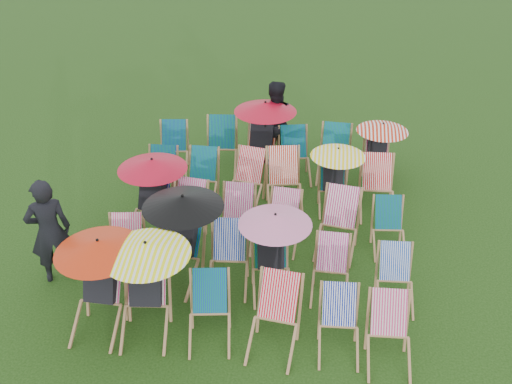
# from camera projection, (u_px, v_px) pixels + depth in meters

# --- Properties ---
(ground) EXTENTS (100.00, 100.00, 0.00)m
(ground) POSITION_uv_depth(u_px,v_px,m) (261.00, 243.00, 9.58)
(ground) COLOR black
(ground) RESTS_ON ground
(deckchair_0) EXTENTS (1.16, 1.21, 1.38)m
(deckchair_0) POSITION_uv_depth(u_px,v_px,m) (98.00, 284.00, 7.59)
(deckchair_0) COLOR #9D7249
(deckchair_0) RESTS_ON ground
(deckchair_1) EXTENTS (1.17, 1.25, 1.39)m
(deckchair_1) POSITION_uv_depth(u_px,v_px,m) (145.00, 287.00, 7.53)
(deckchair_1) COLOR #9D7249
(deckchair_1) RESTS_ON ground
(deckchair_2) EXTENTS (0.69, 0.88, 0.88)m
(deckchair_2) POSITION_uv_depth(u_px,v_px,m) (209.00, 313.00, 7.54)
(deckchair_2) COLOR #9D7249
(deckchair_2) RESTS_ON ground
(deckchair_3) EXTENTS (0.74, 0.95, 0.95)m
(deckchair_3) POSITION_uv_depth(u_px,v_px,m) (274.00, 319.00, 7.38)
(deckchair_3) COLOR #9D7249
(deckchair_3) RESTS_ON ground
(deckchair_4) EXTENTS (0.59, 0.80, 0.84)m
(deckchair_4) POSITION_uv_depth(u_px,v_px,m) (339.00, 326.00, 7.36)
(deckchair_4) COLOR #9D7249
(deckchair_4) RESTS_ON ground
(deckchair_5) EXTENTS (0.61, 0.83, 0.87)m
(deckchair_5) POSITION_uv_depth(u_px,v_px,m) (390.00, 335.00, 7.20)
(deckchair_5) COLOR #9D7249
(deckchair_5) RESTS_ON ground
(deckchair_6) EXTENTS (0.70, 0.89, 0.89)m
(deckchair_6) POSITION_uv_depth(u_px,v_px,m) (125.00, 251.00, 8.67)
(deckchair_6) COLOR #9D7249
(deckchair_6) RESTS_ON ground
(deckchair_7) EXTENTS (1.20, 1.28, 1.42)m
(deckchair_7) POSITION_uv_depth(u_px,v_px,m) (179.00, 237.00, 8.45)
(deckchair_7) COLOR #9D7249
(deckchair_7) RESTS_ON ground
(deckchair_8) EXTENTS (0.68, 0.90, 0.93)m
(deckchair_8) POSITION_uv_depth(u_px,v_px,m) (228.00, 259.00, 8.46)
(deckchair_8) COLOR #9D7249
(deckchair_8) RESTS_ON ground
(deckchair_9) EXTENTS (1.07, 1.16, 1.26)m
(deckchair_9) POSITION_uv_depth(u_px,v_px,m) (272.00, 252.00, 8.27)
(deckchair_9) COLOR #9D7249
(deckchair_9) RESTS_ON ground
(deckchair_10) EXTENTS (0.59, 0.80, 0.85)m
(deckchair_10) POSITION_uv_depth(u_px,v_px,m) (331.00, 271.00, 8.30)
(deckchair_10) COLOR #9D7249
(deckchair_10) RESTS_ON ground
(deckchair_11) EXTENTS (0.59, 0.79, 0.83)m
(deckchair_11) POSITION_uv_depth(u_px,v_px,m) (396.00, 280.00, 8.14)
(deckchair_11) COLOR #9D7249
(deckchair_11) RESTS_ON ground
(deckchair_12) EXTENTS (1.15, 1.22, 1.36)m
(deckchair_12) POSITION_uv_depth(u_px,v_px,m) (150.00, 195.00, 9.51)
(deckchair_12) COLOR #9D7249
(deckchair_12) RESTS_ON ground
(deckchair_13) EXTENTS (0.74, 0.95, 0.95)m
(deckchair_13) POSITION_uv_depth(u_px,v_px,m) (185.00, 215.00, 9.45)
(deckchair_13) COLOR #9D7249
(deckchair_13) RESTS_ON ground
(deckchair_14) EXTENTS (0.61, 0.85, 0.91)m
(deckchair_14) POSITION_uv_depth(u_px,v_px,m) (237.00, 218.00, 9.39)
(deckchair_14) COLOR #9D7249
(deckchair_14) RESTS_ON ground
(deckchair_15) EXTENTS (0.65, 0.85, 0.87)m
(deckchair_15) POSITION_uv_depth(u_px,v_px,m) (282.00, 222.00, 9.33)
(deckchair_15) COLOR #9D7249
(deckchair_15) RESTS_ON ground
(deckchair_16) EXTENTS (0.78, 0.99, 0.98)m
(deckchair_16) POSITION_uv_depth(u_px,v_px,m) (338.00, 224.00, 9.19)
(deckchair_16) COLOR #9D7249
(deckchair_16) RESTS_ON ground
(deckchair_17) EXTENTS (0.62, 0.81, 0.82)m
(deckchair_17) POSITION_uv_depth(u_px,v_px,m) (389.00, 228.00, 9.23)
(deckchair_17) COLOR #9D7249
(deckchair_17) RESTS_ON ground
(deckchair_18) EXTENTS (0.63, 0.86, 0.91)m
(deckchair_18) POSITION_uv_depth(u_px,v_px,m) (160.00, 177.00, 10.56)
(deckchair_18) COLOR #9D7249
(deckchair_18) RESTS_ON ground
(deckchair_19) EXTENTS (0.62, 0.86, 0.93)m
(deckchair_19) POSITION_uv_depth(u_px,v_px,m) (201.00, 178.00, 10.49)
(deckchair_19) COLOR #9D7249
(deckchair_19) RESTS_ON ground
(deckchair_20) EXTENTS (0.77, 0.96, 0.94)m
(deckchair_20) POSITION_uv_depth(u_px,v_px,m) (246.00, 180.00, 10.44)
(deckchair_20) COLOR #9D7249
(deckchair_20) RESTS_ON ground
(deckchair_21) EXTENTS (0.83, 1.03, 1.01)m
(deckchair_21) POSITION_uv_depth(u_px,v_px,m) (284.00, 182.00, 10.30)
(deckchair_21) COLOR #9D7249
(deckchair_21) RESTS_ON ground
(deckchair_22) EXTENTS (0.98, 1.04, 1.16)m
(deckchair_22) POSITION_uv_depth(u_px,v_px,m) (334.00, 178.00, 10.21)
(deckchair_22) COLOR #9D7249
(deckchair_22) RESTS_ON ground
(deckchair_23) EXTENTS (0.69, 0.94, 0.98)m
(deckchair_23) POSITION_uv_depth(u_px,v_px,m) (378.00, 188.00, 10.14)
(deckchair_23) COLOR #9D7249
(deckchair_23) RESTS_ON ground
(deckchair_24) EXTENTS (0.72, 0.92, 0.93)m
(deckchair_24) POSITION_uv_depth(u_px,v_px,m) (173.00, 149.00, 11.50)
(deckchair_24) COLOR #9D7249
(deckchair_24) RESTS_ON ground
(deckchair_25) EXTENTS (0.75, 0.99, 1.01)m
(deckchair_25) POSITION_uv_depth(u_px,v_px,m) (221.00, 147.00, 11.48)
(deckchair_25) COLOR #9D7249
(deckchair_25) RESTS_ON ground
(deckchair_26) EXTENTS (1.23, 1.28, 1.45)m
(deckchair_26) POSITION_uv_depth(u_px,v_px,m) (262.00, 137.00, 11.28)
(deckchair_26) COLOR #9D7249
(deckchair_26) RESTS_ON ground
(deckchair_27) EXTENTS (0.79, 0.98, 0.95)m
(deckchair_27) POSITION_uv_depth(u_px,v_px,m) (295.00, 156.00, 11.21)
(deckchair_27) COLOR #9D7249
(deckchair_27) RESTS_ON ground
(deckchair_28) EXTENTS (0.71, 0.95, 0.99)m
(deckchair_28) POSITION_uv_depth(u_px,v_px,m) (334.00, 154.00, 11.23)
(deckchair_28) COLOR #9D7249
(deckchair_28) RESTS_ON ground
(deckchair_29) EXTENTS (0.99, 1.04, 1.18)m
(deckchair_29) POSITION_uv_depth(u_px,v_px,m) (378.00, 152.00, 11.05)
(deckchair_29) COLOR #9D7249
(deckchair_29) RESTS_ON ground
(person_left) EXTENTS (0.76, 0.68, 1.73)m
(person_left) POSITION_uv_depth(u_px,v_px,m) (49.00, 231.00, 8.38)
(person_left) COLOR black
(person_left) RESTS_ON ground
(person_rear) EXTENTS (0.97, 0.82, 1.77)m
(person_rear) POSITION_uv_depth(u_px,v_px,m) (274.00, 123.00, 11.55)
(person_rear) COLOR black
(person_rear) RESTS_ON ground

